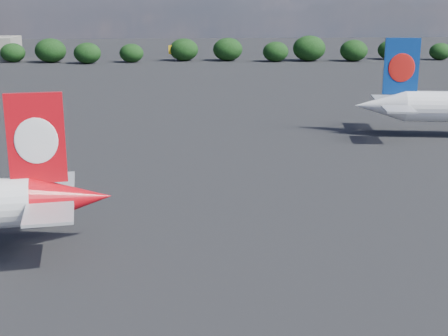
{
  "coord_description": "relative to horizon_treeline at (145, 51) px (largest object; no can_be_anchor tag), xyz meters",
  "views": [
    {
      "loc": [
        12.43,
        -36.02,
        21.16
      ],
      "look_at": [
        16.0,
        12.0,
        8.0
      ],
      "focal_mm": 50.0,
      "sensor_mm": 36.0,
      "label": 1
    }
  ],
  "objects": [
    {
      "name": "billboard_yellow",
      "position": [
        10.48,
        1.49,
        0.08
      ],
      "size": [
        5.0,
        0.3,
        5.5
      ],
      "color": "yellow",
      "rests_on": "ground"
    },
    {
      "name": "ground",
      "position": [
        -1.52,
        -120.51,
        -3.79
      ],
      "size": [
        500.0,
        500.0,
        0.0
      ],
      "primitive_type": "plane",
      "color": "black",
      "rests_on": "ground"
    },
    {
      "name": "horizon_treeline",
      "position": [
        0.0,
        0.0,
        0.0
      ],
      "size": [
        200.86,
        15.29,
        8.74
      ],
      "color": "black",
      "rests_on": "ground"
    },
    {
      "name": "highway_sign",
      "position": [
        -19.52,
        -4.51,
        -0.66
      ],
      "size": [
        6.0,
        0.3,
        4.5
      ],
      "color": "#136326",
      "rests_on": "ground"
    }
  ]
}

